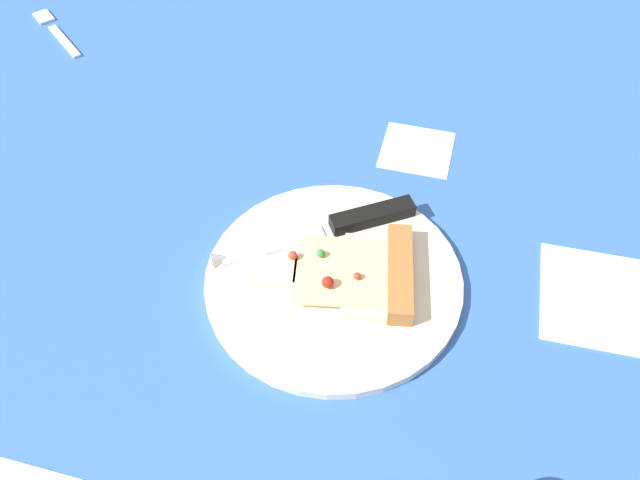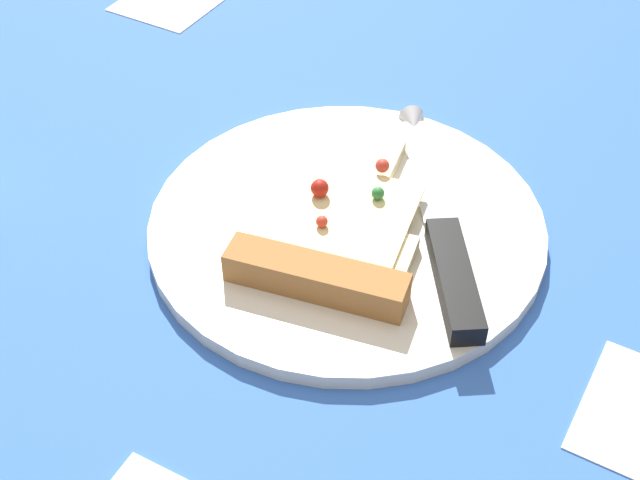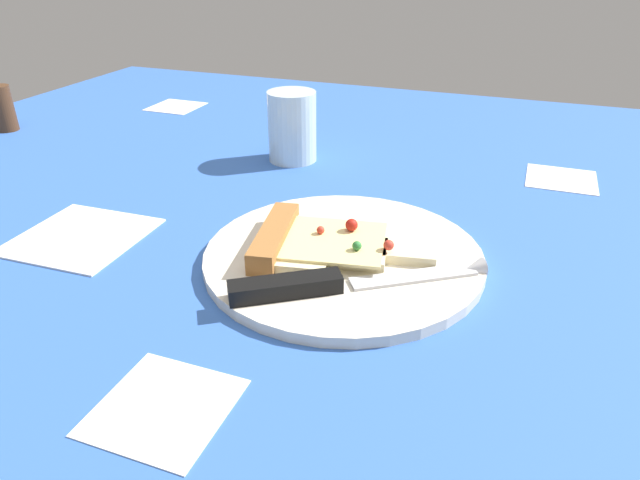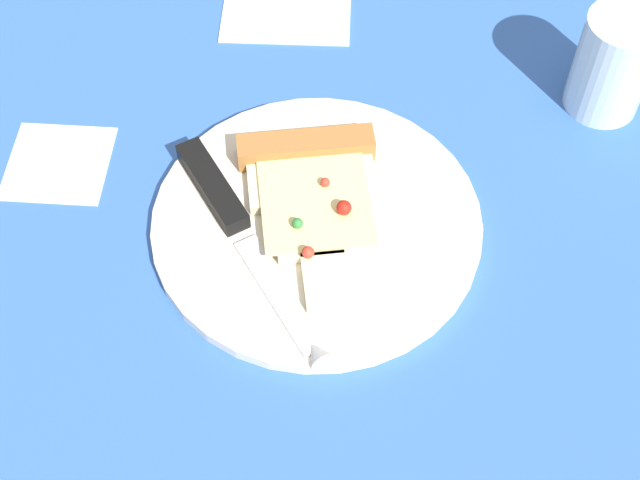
% 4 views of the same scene
% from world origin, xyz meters
% --- Properties ---
extents(ground_plane, '(1.50, 1.50, 0.03)m').
position_xyz_m(ground_plane, '(-0.00, 0.00, -0.01)').
color(ground_plane, '#3360B7').
rests_on(ground_plane, ground).
extents(plate, '(0.28, 0.28, 0.01)m').
position_xyz_m(plate, '(0.01, -0.05, 0.01)').
color(plate, silver).
rests_on(plate, ground_plane).
extents(pizza_slice, '(0.13, 0.19, 0.03)m').
position_xyz_m(pizza_slice, '(0.01, -0.03, 0.02)').
color(pizza_slice, beige).
rests_on(pizza_slice, plate).
extents(knife, '(0.15, 0.21, 0.02)m').
position_xyz_m(knife, '(-0.05, -0.07, 0.02)').
color(knife, silver).
rests_on(knife, plate).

